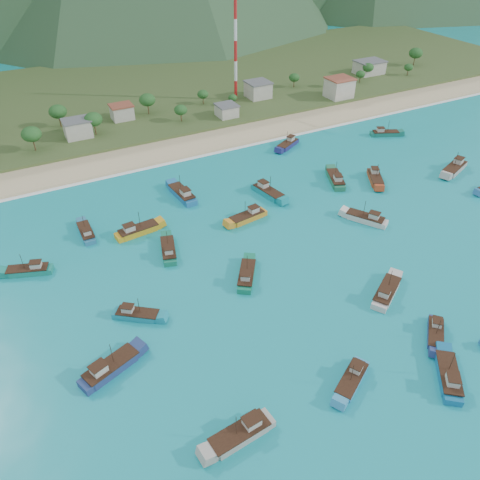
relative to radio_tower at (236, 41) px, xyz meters
name	(u,v)px	position (x,y,z in m)	size (l,w,h in m)	color
ground	(308,285)	(-37.72, -108.00, -24.51)	(600.00, 600.00, 0.00)	#0C8188
beach	(176,148)	(-37.72, -29.00, -24.51)	(400.00, 18.00, 1.20)	beige
land	(125,94)	(-37.72, 32.00, -24.51)	(400.00, 110.00, 2.40)	#385123
surf_line	(187,159)	(-37.72, -38.50, -24.51)	(400.00, 2.50, 0.08)	white
village	(195,105)	(-20.61, -6.03, -19.84)	(218.63, 31.33, 7.41)	beige
vegetation	(128,114)	(-46.52, -5.12, -19.16)	(277.87, 26.46, 9.01)	#235623
radio_tower	(236,41)	(0.00, 0.00, 0.00)	(1.20, 1.20, 45.83)	red
boat_0	(137,315)	(-73.91, -100.18, -23.89)	(9.27, 7.88, 5.59)	teal
boat_3	(268,192)	(-26.05, -70.63, -23.69)	(5.36, 11.76, 6.70)	#108690
boat_4	(247,276)	(-48.66, -99.86, -23.78)	(8.51, 10.41, 6.20)	#117654
boat_5	(241,434)	(-67.49, -133.00, -23.72)	(11.36, 4.33, 6.55)	#A4A095
boat_7	(169,251)	(-60.76, -83.10, -23.80)	(5.75, 10.78, 6.11)	#136D51
boat_8	(386,292)	(-24.97, -118.50, -23.72)	(11.16, 8.56, 6.55)	beige
boat_10	(29,271)	(-91.24, -75.56, -23.84)	(10.37, 6.09, 5.89)	#137C6B
boat_11	(435,334)	(-24.50, -131.74, -23.93)	(8.47, 8.21, 5.38)	navy
boat_13	(366,219)	(-10.17, -94.19, -23.75)	(8.39, 10.88, 6.39)	silver
boat_14	(110,368)	(-82.16, -110.99, -23.69)	(11.84, 7.12, 6.73)	navy
boat_15	(375,179)	(6.62, -78.33, -23.75)	(8.17, 10.87, 6.34)	#A43C1D
boat_16	(86,233)	(-76.41, -66.52, -23.87)	(2.90, 9.64, 5.69)	#24698D
boat_18	(385,134)	(32.09, -54.06, -23.82)	(10.47, 6.92, 5.99)	#166A59
boat_20	(288,145)	(-3.70, -45.90, -23.78)	(10.71, 7.71, 6.20)	navy
boat_21	(454,168)	(32.52, -84.93, -23.60)	(12.69, 7.71, 7.21)	#ABA39A
boat_22	(335,180)	(-4.36, -73.45, -23.69)	(7.54, 11.72, 6.69)	#1E6A49
boat_23	(138,231)	(-64.78, -71.92, -23.71)	(11.39, 4.44, 6.56)	gold
boat_25	(448,377)	(-30.23, -140.16, -23.75)	(9.15, 10.40, 6.35)	#106292
boat_27	(182,194)	(-48.11, -60.42, -23.63)	(4.53, 12.16, 7.04)	#1C659D
boat_28	(352,380)	(-45.61, -132.82, -23.86)	(9.92, 7.34, 5.77)	#328BBD
boat_29	(248,217)	(-37.21, -79.14, -23.76)	(11.07, 4.68, 6.34)	orange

